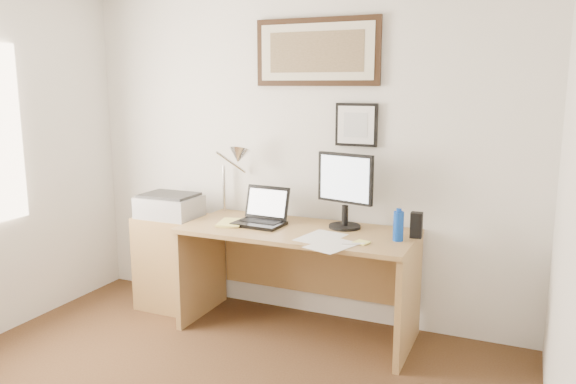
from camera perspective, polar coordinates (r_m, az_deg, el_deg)
The scene contains 17 objects.
wall_back at distance 4.16m, azimuth 1.04°, elevation 4.29°, with size 3.50×0.02×2.50m, color silver.
side_cabinet at distance 4.51m, azimuth -11.55°, elevation -6.93°, with size 0.50×0.40×0.73m, color olive.
water_bottle at distance 3.62m, azimuth 11.15°, elevation -3.43°, with size 0.07×0.07×0.19m, color #0C3CA6.
bottle_cap at distance 3.60m, azimuth 11.21°, elevation -1.81°, with size 0.03×0.03×0.02m, color #0C3CA6.
speaker at distance 3.72m, azimuth 12.91°, elevation -3.30°, with size 0.07×0.06×0.17m, color black.
paper_sheet_a at distance 3.66m, azimuth 3.34°, elevation -4.62°, with size 0.23×0.33×0.00m, color silver.
paper_sheet_b at distance 3.48m, azimuth 4.51°, elevation -5.42°, with size 0.22×0.32×0.00m, color silver.
sticky_pad at distance 3.54m, azimuth 7.48°, elevation -5.10°, with size 0.09×0.09×0.01m, color #EEED71.
marker_pen at distance 3.50m, azimuth 6.66°, elevation -5.26°, with size 0.02×0.02×0.14m, color white.
book at distance 4.04m, azimuth -6.96°, elevation -3.07°, with size 0.17×0.23×0.02m, color #EFE370.
desk at distance 4.00m, azimuth 1.42°, elevation -6.77°, with size 1.60×0.70×0.75m.
laptop at distance 3.99m, azimuth -2.65°, elevation -2.45°, with size 0.35×0.31×0.26m.
lcd_monitor at distance 3.84m, azimuth 5.82°, elevation 0.52°, with size 0.42×0.22×0.52m.
printer at distance 4.37m, azimuth -11.94°, elevation -1.35°, with size 0.44×0.34×0.18m.
desk_lamp at distance 4.17m, azimuth -5.17°, elevation 3.40°, with size 0.29×0.27×0.53m.
picture_large at distance 4.05m, azimuth 2.93°, elevation 14.02°, with size 0.92×0.04×0.47m.
picture_small at distance 3.96m, azimuth 6.95°, elevation 6.79°, with size 0.30×0.03×0.30m.
Camera 1 is at (1.58, -1.81, 1.73)m, focal length 35.00 mm.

